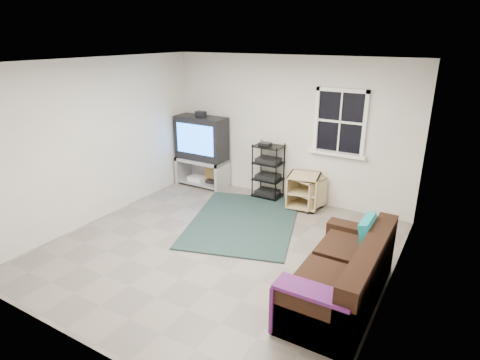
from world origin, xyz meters
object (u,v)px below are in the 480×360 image
Objects in this scene: av_rack at (268,175)px; side_table_left at (304,189)px; tv_unit at (202,146)px; side_table_right at (307,190)px; sofa at (343,277)px.

side_table_left is at bearing -5.50° from av_rack.
tv_unit is at bearing 179.93° from side_table_left.
side_table_right is (0.80, -0.04, -0.13)m from av_rack.
side_table_right is 0.33× the size of sofa.
av_rack is at bearing 2.75° from tv_unit.
sofa is at bearing -32.66° from tv_unit.
side_table_left is 0.33× the size of sofa.
tv_unit is 2.31m from side_table_right.
side_table_left is at bearing -0.07° from tv_unit.
tv_unit is 4.32m from sofa.
side_table_right is at bearing 120.05° from sofa.
side_table_right is at bearing 0.85° from tv_unit.
av_rack reaches higher than side_table_right.
tv_unit is 1.45× the size of av_rack.
side_table_right is at bearing 36.09° from side_table_left.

